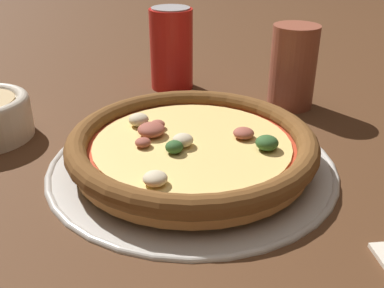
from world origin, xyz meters
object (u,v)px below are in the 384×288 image
(pizza, at_px, (192,145))
(beverage_can, at_px, (171,49))
(drinking_cup, at_px, (293,67))
(pizza_tray, at_px, (192,162))

(pizza, bearing_deg, beverage_can, -3.85)
(drinking_cup, xyz_separation_m, beverage_can, (0.11, 0.15, 0.00))
(beverage_can, bearing_deg, pizza, 176.15)
(pizza_tray, height_order, beverage_can, beverage_can)
(pizza_tray, height_order, drinking_cup, drinking_cup)
(pizza_tray, bearing_deg, pizza, 90.76)
(pizza_tray, distance_m, drinking_cup, 0.23)
(drinking_cup, bearing_deg, pizza, 130.08)
(pizza_tray, relative_size, pizza, 1.17)
(pizza, distance_m, drinking_cup, 0.23)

